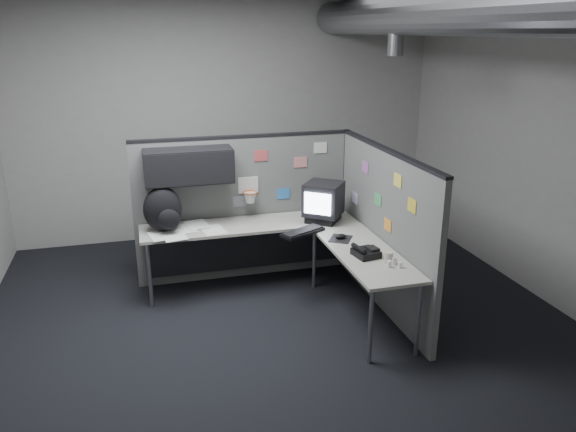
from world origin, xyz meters
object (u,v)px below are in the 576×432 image
object	(u,v)px
desk	(278,241)
monitor	(323,201)
keyboard	(303,232)
backpack	(163,210)
phone	(366,252)

from	to	relation	value
desk	monitor	distance (m)	0.66
monitor	keyboard	bearing A→B (deg)	-142.23
keyboard	desk	bearing A→B (deg)	157.84
desk	backpack	xyz separation A→B (m)	(-1.14, 0.26, 0.35)
phone	backpack	distance (m)	2.09
keyboard	phone	distance (m)	0.82
backpack	keyboard	bearing A→B (deg)	-15.84
keyboard	backpack	size ratio (longest dim) A/B	1.07
monitor	phone	xyz separation A→B (m)	(0.05, -1.06, -0.18)
monitor	keyboard	world-z (taller)	monitor
phone	monitor	bearing A→B (deg)	93.07
monitor	backpack	bearing A→B (deg)	169.14
desk	phone	size ratio (longest dim) A/B	9.05
keyboard	phone	bearing A→B (deg)	-44.65
monitor	phone	distance (m)	1.08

